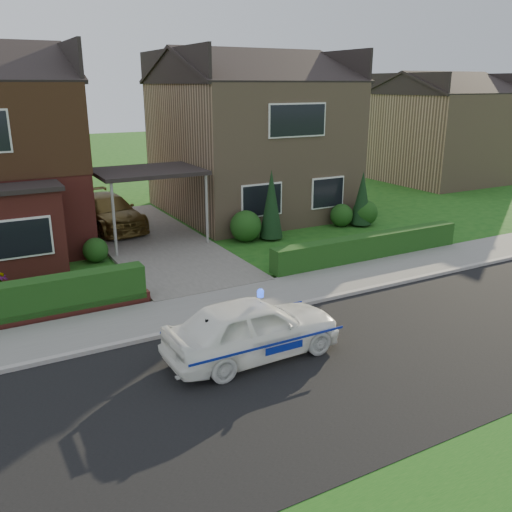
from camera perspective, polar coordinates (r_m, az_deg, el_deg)
ground at (r=11.71m, az=6.56°, el=-11.86°), size 120.00×120.00×0.00m
road at (r=11.71m, az=6.56°, el=-11.86°), size 60.00×6.00×0.02m
kerb at (r=14.00m, az=-0.63°, el=-6.30°), size 60.00×0.16×0.12m
sidewalk at (r=14.87m, az=-2.54°, el=-4.89°), size 60.00×2.00×0.10m
driveway at (r=20.95m, az=-10.91°, el=1.59°), size 3.80×12.00×0.12m
house_right at (r=25.27m, az=-0.72°, el=12.93°), size 7.50×8.06×7.25m
carport_link at (r=20.36m, az=-11.30°, el=8.59°), size 3.80×3.00×2.77m
hedge_right at (r=18.90m, az=11.70°, el=-0.42°), size 7.50×0.55×0.80m
shrub_left_mid at (r=18.38m, az=-21.24°, el=0.37°), size 1.32×1.32×1.32m
shrub_left_near at (r=18.98m, az=-16.54°, el=0.61°), size 0.84×0.84×0.84m
shrub_right_near at (r=20.56m, az=-1.09°, el=3.16°), size 1.20×1.20×1.20m
shrub_right_mid at (r=23.09m, az=8.99°, el=4.26°), size 0.96×0.96×0.96m
shrub_right_far at (r=23.47m, az=11.39°, el=4.49°), size 1.08×1.08×1.08m
conifer_a at (r=20.70m, az=1.62°, el=5.25°), size 0.90×0.90×2.60m
conifer_b at (r=23.22m, az=11.09°, el=5.79°), size 0.90×0.90×2.20m
neighbour_right at (r=35.69m, az=18.67°, el=11.71°), size 6.50×7.00×5.20m
police_car at (r=11.87m, az=-0.35°, el=-7.64°), size 3.63×3.99×1.51m
driveway_car at (r=22.83m, az=-15.35°, el=4.50°), size 2.51×4.87×1.35m
potted_plant_c at (r=16.46m, az=-25.20°, el=-2.94°), size 0.59×0.59×0.86m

